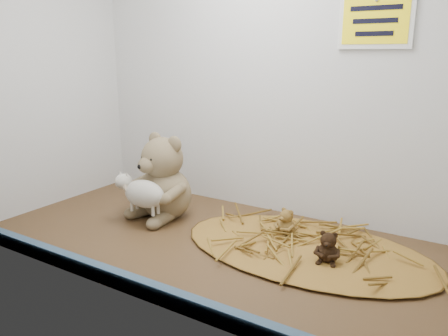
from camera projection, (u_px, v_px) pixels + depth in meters
The scene contains 8 objects.
alcove_shell at pixel (229, 63), 108.77cm from camera, with size 120.40×60.20×90.40cm.
front_rail at pixel (133, 284), 88.65cm from camera, with size 119.28×2.20×3.60cm, color #3B5C72.
straw_bed at pixel (305, 248), 107.77cm from camera, with size 64.42×37.40×1.25cm, color brown.
main_teddy at pixel (164, 176), 127.72cm from camera, with size 20.07×21.19×24.89cm, color #897D54, non-canonical shape.
toy_lamb at pixel (144, 194), 121.13cm from camera, with size 16.76×10.23×10.83cm, color beige, non-canonical shape.
mini_teddy_tan at pixel (287, 221), 114.18cm from camera, with size 5.78×6.10×7.16cm, color olive, non-canonical shape.
mini_teddy_brown at pixel (328, 245), 99.18cm from camera, with size 5.95×6.29×7.38cm, color black, non-canonical shape.
wall_sign at pixel (376, 21), 107.81cm from camera, with size 16.00×1.20×11.00cm, color yellow.
Camera 1 is at (57.57, -86.94, 47.27)cm, focal length 35.00 mm.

